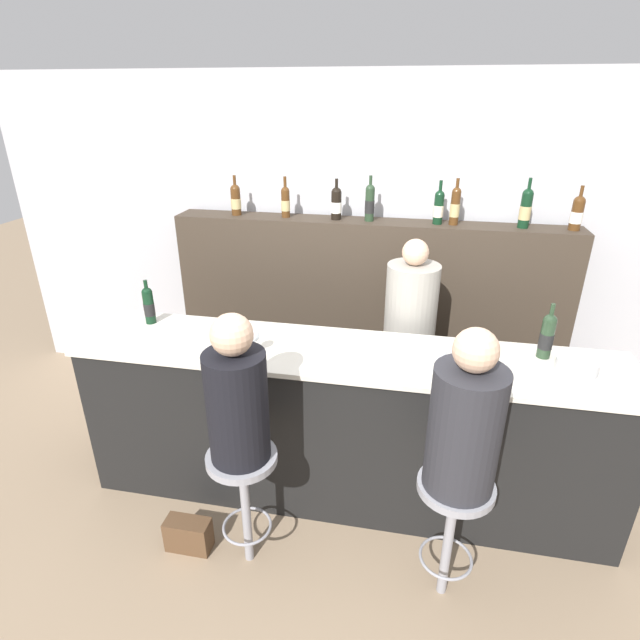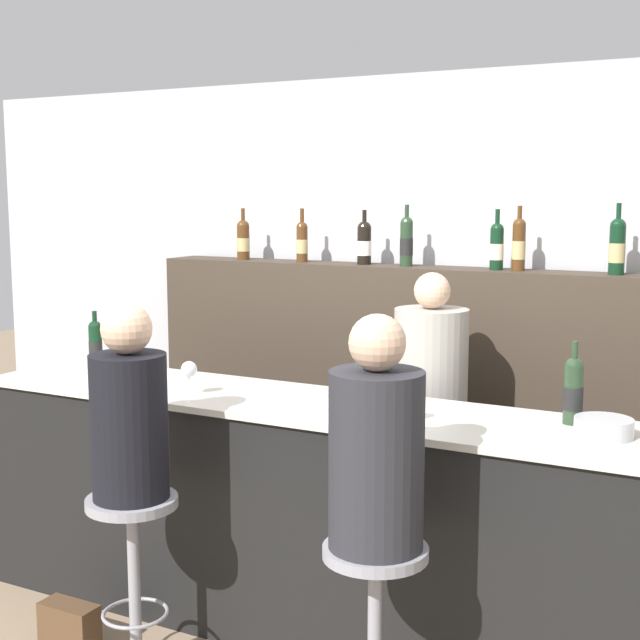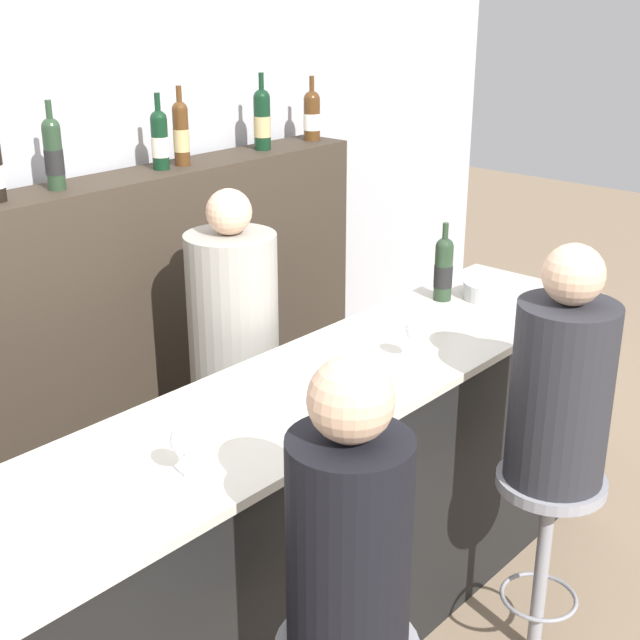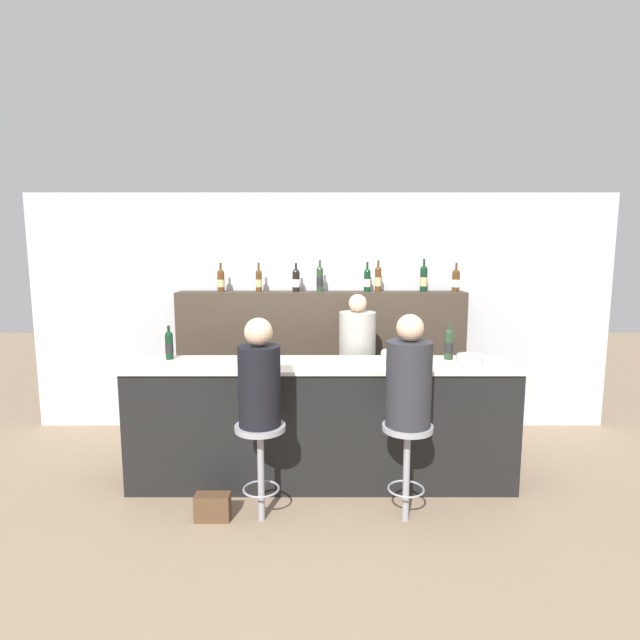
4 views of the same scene
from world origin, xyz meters
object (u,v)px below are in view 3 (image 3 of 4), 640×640
Objects in this scene: guest_seated_left at (349,528)px; wine_bottle_counter_1 at (444,268)px; wine_glass_1 at (415,332)px; bartender at (236,398)px; wine_glass_0 at (183,442)px; wine_bottle_backbar_6 at (262,119)px; guest_seated_right at (562,382)px; wine_bottle_backbar_4 at (160,139)px; wine_bottle_backbar_5 at (181,133)px; bar_stool_right at (547,518)px; wine_bottle_backbar_3 at (53,153)px; wine_bottle_backbar_7 at (312,115)px; metal_bowl at (489,290)px.

wine_bottle_counter_1 is at bearing 26.94° from guest_seated_left.
wine_glass_1 is 0.87m from bartender.
guest_seated_left reaches higher than wine_glass_0.
wine_bottle_backbar_6 reaches higher than wine_bottle_counter_1.
guest_seated_right is at bearing -77.47° from bartender.
wine_bottle_backbar_4 is 0.40× the size of guest_seated_left.
wine_bottle_backbar_5 reaches higher than guest_seated_right.
wine_bottle_counter_1 is 0.45× the size of bar_stool_right.
wine_bottle_counter_1 reaches higher than wine_glass_1.
wine_bottle_backbar_4 reaches higher than guest_seated_right.
wine_bottle_backbar_5 is 1.80m from wine_glass_0.
wine_glass_0 is (-0.51, -1.29, -0.53)m from wine_bottle_backbar_3.
guest_seated_right is at bearing -113.97° from wine_bottle_backbar_7.
wine_bottle_backbar_5 is at bearing -180.00° from wine_bottle_backbar_7.
wine_glass_1 is at bearing 101.81° from bar_stool_right.
wine_bottle_backbar_4 is 1.40m from wine_glass_1.
guest_seated_left is (-0.97, -0.51, -0.08)m from wine_glass_1.
metal_bowl reaches higher than bar_stool_right.
bar_stool_right is at bearing -70.48° from wine_bottle_backbar_3.
wine_bottle_backbar_3 is at bearing 76.46° from guest_seated_left.
guest_seated_right is (-0.63, -0.66, 0.00)m from metal_bowl.
wine_glass_1 is (-0.57, -1.29, -0.54)m from wine_bottle_backbar_6.
wine_bottle_counter_1 is at bearing -63.21° from wine_bottle_backbar_5.
wine_bottle_backbar_7 is 1.30m from metal_bowl.
wine_glass_0 is 1.04m from wine_glass_1.
bar_stool_right is (0.02, -1.80, -1.12)m from wine_bottle_backbar_5.
wine_bottle_counter_1 is 1.11m from bar_stool_right.
metal_bowl is at bearing -33.02° from bartender.
wine_glass_1 is at bearing -88.61° from wine_bottle_backbar_4.
wine_glass_1 is at bearing 27.68° from guest_seated_left.
wine_bottle_counter_1 is 1.59m from wine_bottle_backbar_3.
guest_seated_left is 0.97× the size of guest_seated_right.
wine_bottle_backbar_5 is at bearing 180.00° from wine_bottle_backbar_6.
wine_bottle_backbar_6 is (-0.03, 1.01, 0.51)m from wine_bottle_counter_1.
guest_seated_right is at bearing -78.19° from wine_glass_1.
wine_bottle_backbar_3 is 0.42× the size of guest_seated_left.
wine_bottle_backbar_4 is 2.11m from guest_seated_left.
wine_bottle_backbar_7 is 2.06m from guest_seated_right.
wine_bottle_backbar_6 is 1.51m from wine_glass_1.
wine_bottle_counter_1 is 0.99× the size of wine_bottle_backbar_5.
wine_bottle_backbar_5 is at bearing 65.39° from bartender.
wine_glass_1 is 0.18× the size of guest_seated_right.
wine_bottle_backbar_7 is (1.44, 0.00, -0.02)m from wine_bottle_backbar_3.
wine_bottle_backbar_7 is at bearing 0.00° from wine_bottle_backbar_3.
wine_glass_1 is 0.52m from guest_seated_right.
wine_bottle_backbar_3 reaches higher than wine_glass_1.
guest_seated_left is at bearing -136.12° from wine_bottle_backbar_7.
wine_bottle_counter_1 is 1.05× the size of wine_bottle_backbar_4.
wine_bottle_backbar_3 is 1.09× the size of wine_bottle_backbar_7.
guest_seated_left is at bearing -130.37° from wine_bottle_backbar_6.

